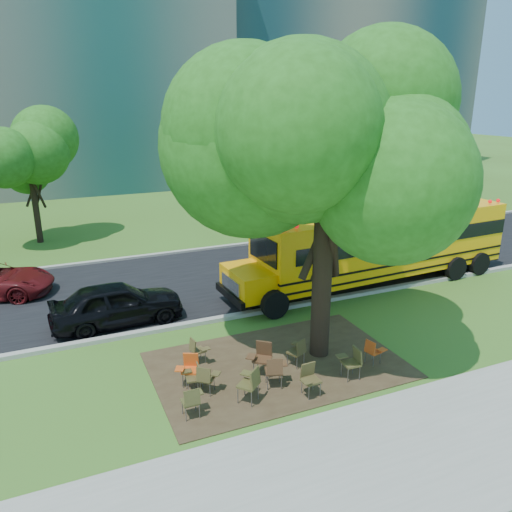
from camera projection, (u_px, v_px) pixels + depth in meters
name	position (u px, v px, depth m)	size (l,w,h in m)	color
ground	(239.00, 364.00, 14.35)	(160.00, 160.00, 0.00)	#3B5B1C
sidewalk	(330.00, 480.00, 9.97)	(60.00, 4.00, 0.04)	gray
dirt_patch	(278.00, 365.00, 14.29)	(7.00, 4.50, 0.03)	#382819
asphalt_road	(176.00, 284.00, 20.46)	(80.00, 8.00, 0.04)	black
kerb_near	(206.00, 321.00, 16.95)	(80.00, 0.25, 0.14)	gray
kerb_far	(154.00, 255.00, 24.03)	(80.00, 0.25, 0.14)	gray
building_right	(316.00, 46.00, 52.86)	(30.00, 16.00, 25.00)	#6D635B
bg_tree_2	(30.00, 162.00, 25.16)	(4.80, 4.80, 6.62)	black
bg_tree_3	(279.00, 140.00, 28.09)	(5.60, 5.60, 7.84)	black
bg_tree_4	(403.00, 148.00, 30.45)	(5.00, 5.00, 6.85)	black
main_tree	(327.00, 172.00, 13.28)	(7.20, 7.20, 9.04)	black
school_bus	(381.00, 241.00, 20.27)	(12.41, 3.38, 3.00)	#F89F07
chair_0	(192.00, 399.00, 11.79)	(0.54, 0.49, 0.84)	#46401E
chair_1	(206.00, 377.00, 12.74)	(0.71, 0.56, 0.82)	#483E1F
chair_2	(251.00, 381.00, 12.38)	(0.66, 0.83, 0.97)	#48431F
chair_3	(262.00, 355.00, 13.64)	(0.83, 0.66, 0.97)	#482C19
chair_4	(275.00, 369.00, 13.01)	(0.72, 0.56, 0.92)	#492D1A
chair_5	(309.00, 377.00, 12.70)	(0.57, 0.54, 0.88)	#483E1F
chair_6	(352.00, 360.00, 13.47)	(0.53, 0.62, 0.91)	#4B4320
chair_7	(373.00, 350.00, 14.19)	(0.55, 0.52, 0.77)	#C24614
chair_8	(195.00, 375.00, 12.89)	(0.46, 0.55, 0.78)	#453B1D
chair_9	(189.00, 366.00, 13.19)	(0.72, 0.57, 0.88)	#CE4B16
chair_10	(197.00, 348.00, 14.22)	(0.53, 0.53, 0.79)	#4E4222
chair_11	(298.00, 350.00, 14.08)	(0.58, 0.69, 0.86)	#41371C
black_car	(117.00, 304.00, 16.69)	(1.75, 4.34, 1.48)	black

